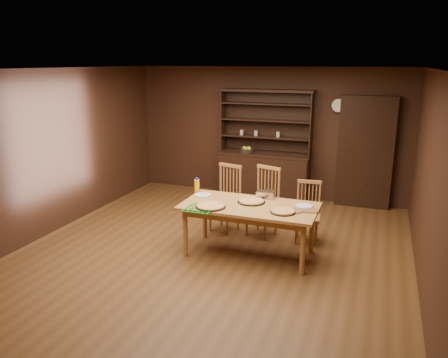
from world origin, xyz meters
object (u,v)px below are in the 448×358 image
at_px(chair_right, 308,210).
at_px(juice_bottle, 197,186).
at_px(chair_center, 265,199).
at_px(dining_table, 249,210).
at_px(china_hutch, 264,170).
at_px(chair_left, 227,196).

distance_m(chair_right, juice_bottle, 1.74).
height_order(chair_right, juice_bottle, juice_bottle).
distance_m(chair_center, juice_bottle, 1.11).
distance_m(dining_table, chair_right, 1.09).
xyz_separation_m(china_hutch, dining_table, (0.51, -2.68, 0.07)).
distance_m(china_hutch, chair_center, 1.89).
xyz_separation_m(china_hutch, chair_right, (1.20, -1.85, -0.10)).
height_order(china_hutch, chair_left, china_hutch).
bearing_deg(chair_left, chair_right, 13.67).
bearing_deg(juice_bottle, china_hutch, 79.71).
xyz_separation_m(dining_table, chair_right, (0.69, 0.82, -0.17)).
bearing_deg(juice_bottle, chair_center, 30.08).
xyz_separation_m(chair_left, chair_center, (0.63, 0.02, 0.01)).
bearing_deg(chair_right, chair_center, 172.71).
bearing_deg(china_hutch, chair_center, -74.54).
relative_size(dining_table, chair_center, 1.72).
xyz_separation_m(chair_center, juice_bottle, (-0.93, -0.54, 0.27)).
relative_size(china_hutch, dining_table, 1.15).
bearing_deg(dining_table, chair_left, 127.48).
bearing_deg(china_hutch, juice_bottle, -100.29).
bearing_deg(juice_bottle, dining_table, -18.22).
xyz_separation_m(chair_center, chair_right, (0.69, -0.03, -0.09)).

